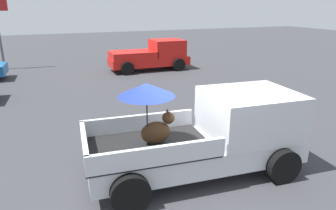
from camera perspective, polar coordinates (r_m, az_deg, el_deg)
name	(u,v)px	position (r m, az deg, el deg)	size (l,w,h in m)	color
ground_plane	(194,172)	(7.68, 4.90, -12.25)	(80.00, 80.00, 0.00)	#38383D
pickup_truck_main	(213,133)	(7.41, 8.24, -5.16)	(5.19, 2.60, 2.30)	black
pickup_truck_red	(152,56)	(19.19, -2.96, 9.13)	(4.83, 2.24, 1.80)	black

